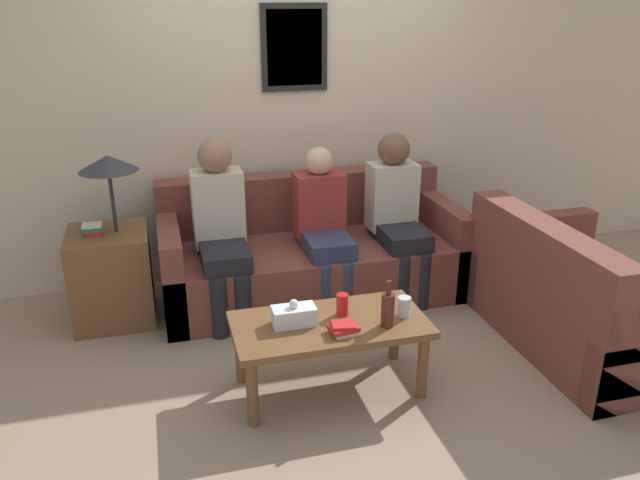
% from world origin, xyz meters
% --- Properties ---
extents(ground_plane, '(16.00, 16.00, 0.00)m').
position_xyz_m(ground_plane, '(0.00, 0.00, 0.00)').
color(ground_plane, gray).
extents(wall_back, '(9.00, 0.08, 2.60)m').
position_xyz_m(wall_back, '(0.00, 1.02, 1.30)').
color(wall_back, beige).
rests_on(wall_back, ground_plane).
extents(couch_main, '(2.13, 0.91, 0.82)m').
position_xyz_m(couch_main, '(0.00, 0.54, 0.28)').
color(couch_main, brown).
rests_on(couch_main, ground_plane).
extents(couch_side, '(0.91, 1.41, 0.82)m').
position_xyz_m(couch_side, '(1.42, -0.63, 0.29)').
color(couch_side, brown).
rests_on(couch_side, ground_plane).
extents(coffee_table, '(1.04, 0.53, 0.42)m').
position_xyz_m(coffee_table, '(-0.21, -0.70, 0.36)').
color(coffee_table, brown).
rests_on(coffee_table, ground_plane).
extents(side_table_with_lamp, '(0.51, 0.51, 1.13)m').
position_xyz_m(side_table_with_lamp, '(-1.38, 0.47, 0.37)').
color(side_table_with_lamp, brown).
rests_on(side_table_with_lamp, ground_plane).
extents(wine_bottle, '(0.07, 0.07, 0.26)m').
position_xyz_m(wine_bottle, '(0.07, -0.82, 0.52)').
color(wine_bottle, '#562319').
rests_on(wine_bottle, coffee_table).
extents(drinking_glass, '(0.07, 0.07, 0.11)m').
position_xyz_m(drinking_glass, '(0.19, -0.74, 0.47)').
color(drinking_glass, silver).
rests_on(drinking_glass, coffee_table).
extents(book_stack, '(0.16, 0.13, 0.06)m').
position_xyz_m(book_stack, '(-0.18, -0.83, 0.45)').
color(book_stack, beige).
rests_on(book_stack, coffee_table).
extents(soda_can, '(0.07, 0.07, 0.12)m').
position_xyz_m(soda_can, '(-0.13, -0.64, 0.48)').
color(soda_can, red).
rests_on(soda_can, coffee_table).
extents(tissue_box, '(0.23, 0.12, 0.15)m').
position_xyz_m(tissue_box, '(-0.40, -0.67, 0.47)').
color(tissue_box, silver).
rests_on(tissue_box, coffee_table).
extents(person_left, '(0.34, 0.63, 1.18)m').
position_xyz_m(person_left, '(-0.65, 0.39, 0.64)').
color(person_left, black).
rests_on(person_left, ground_plane).
extents(person_middle, '(0.34, 0.58, 1.09)m').
position_xyz_m(person_middle, '(0.05, 0.38, 0.59)').
color(person_middle, '#2D334C').
rests_on(person_middle, ground_plane).
extents(person_right, '(0.34, 0.61, 1.15)m').
position_xyz_m(person_right, '(0.60, 0.40, 0.63)').
color(person_right, black).
rests_on(person_right, ground_plane).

